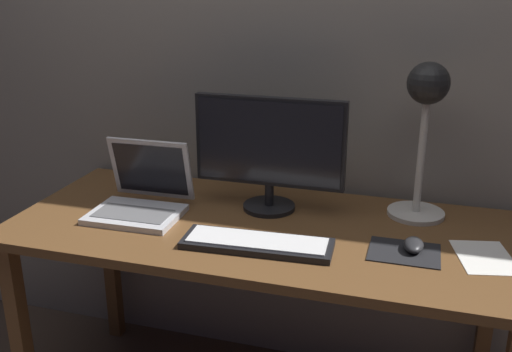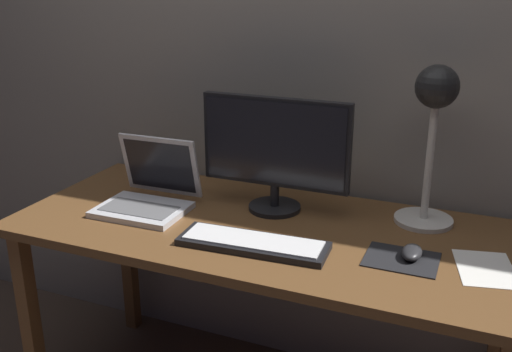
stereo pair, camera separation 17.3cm
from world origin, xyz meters
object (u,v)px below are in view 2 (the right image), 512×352
at_px(laptop, 151,188).
at_px(desk_lamp, 434,116).
at_px(keyboard_main, 253,243).
at_px(monitor, 275,149).
at_px(mouse, 412,252).

height_order(laptop, desk_lamp, desk_lamp).
distance_m(keyboard_main, desk_lamp, 0.66).
xyz_separation_m(monitor, laptop, (-0.40, -0.13, -0.15)).
relative_size(desk_lamp, mouse, 5.24).
height_order(keyboard_main, laptop, laptop).
relative_size(monitor, laptop, 1.71).
bearing_deg(monitor, keyboard_main, -81.39).
relative_size(keyboard_main, mouse, 4.66).
distance_m(laptop, desk_lamp, 0.95).
bearing_deg(desk_lamp, keyboard_main, -139.27).
xyz_separation_m(monitor, desk_lamp, (0.48, 0.08, 0.13)).
bearing_deg(mouse, keyboard_main, -166.81).
relative_size(monitor, mouse, 5.23).
xyz_separation_m(laptop, desk_lamp, (0.88, 0.22, 0.28)).
distance_m(keyboard_main, laptop, 0.47).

